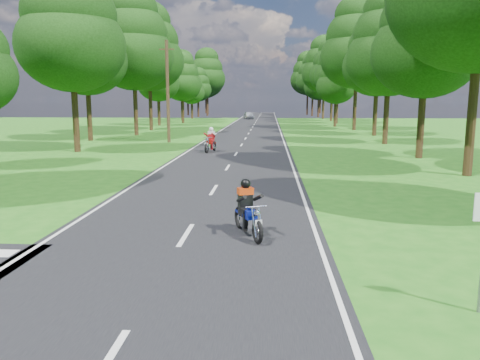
{
  "coord_description": "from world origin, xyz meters",
  "views": [
    {
      "loc": [
        2.08,
        -9.33,
        3.39
      ],
      "look_at": [
        1.25,
        4.0,
        1.1
      ],
      "focal_mm": 35.0,
      "sensor_mm": 36.0,
      "label": 1
    }
  ],
  "objects": [
    {
      "name": "treeline",
      "position": [
        1.43,
        60.06,
        8.25
      ],
      "size": [
        40.0,
        115.35,
        14.78
      ],
      "color": "black",
      "rests_on": "ground"
    },
    {
      "name": "road_markings",
      "position": [
        -0.14,
        48.13,
        0.02
      ],
      "size": [
        7.4,
        140.0,
        0.01
      ],
      "color": "silver",
      "rests_on": "main_road"
    },
    {
      "name": "rider_near_blue",
      "position": [
        1.57,
        2.04,
        0.73
      ],
      "size": [
        1.15,
        1.8,
        1.43
      ],
      "primitive_type": null,
      "rotation": [
        0.0,
        0.0,
        0.37
      ],
      "color": "navy",
      "rests_on": "main_road"
    },
    {
      "name": "ground",
      "position": [
        0.0,
        0.0,
        0.0
      ],
      "size": [
        160.0,
        160.0,
        0.0
      ],
      "primitive_type": "plane",
      "color": "#1F6116",
      "rests_on": "ground"
    },
    {
      "name": "main_road",
      "position": [
        0.0,
        50.0,
        0.01
      ],
      "size": [
        7.0,
        140.0,
        0.02
      ],
      "primitive_type": "cube",
      "color": "black",
      "rests_on": "ground"
    },
    {
      "name": "telegraph_pole",
      "position": [
        -6.0,
        28.0,
        4.07
      ],
      "size": [
        1.2,
        0.26,
        8.0
      ],
      "color": "#382616",
      "rests_on": "ground"
    },
    {
      "name": "distant_car",
      "position": [
        -1.58,
        75.15,
        0.68
      ],
      "size": [
        2.37,
        4.14,
        1.33
      ],
      "primitive_type": "imported",
      "rotation": [
        0.0,
        0.0,
        0.22
      ],
      "color": "#BABDC2",
      "rests_on": "main_road"
    },
    {
      "name": "rider_far_red",
      "position": [
        -1.75,
        21.06,
        0.83
      ],
      "size": [
        0.98,
        2.04,
        1.63
      ],
      "primitive_type": null,
      "rotation": [
        0.0,
        0.0,
        -0.18
      ],
      "color": "#A6140C",
      "rests_on": "main_road"
    }
  ]
}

